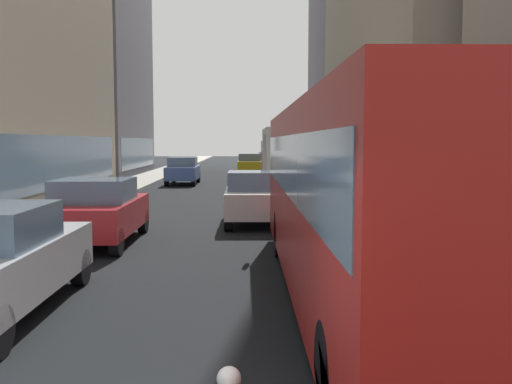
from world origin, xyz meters
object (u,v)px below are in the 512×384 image
car_white_van (256,197)px  pedestrian_with_handbag (467,204)px  car_red_coupe (96,211)px  box_truck (291,162)px  transit_bus (368,190)px  car_grey_wagon (268,161)px  car_blue_hatchback (183,171)px  car_yellow_taxi (250,164)px

car_white_van → pedestrian_with_handbag: pedestrian_with_handbag is taller
car_white_van → car_red_coupe: (-4.00, -3.40, 0.00)m
car_red_coupe → box_truck: box_truck is taller
car_white_van → box_truck: bearing=76.1°
transit_bus → car_grey_wagon: bearing=90.0°
transit_bus → car_red_coupe: bearing=137.2°
box_truck → transit_bus: bearing=-90.0°
car_grey_wagon → car_blue_hatchback: 16.29m
car_white_van → car_blue_hatchback: (-4.00, 16.24, -0.00)m
transit_bus → car_blue_hatchback: 25.47m
car_grey_wagon → pedestrian_with_handbag: size_ratio=2.76×
car_white_van → car_yellow_taxi: bearing=90.0°
car_yellow_taxi → pedestrian_with_handbag: size_ratio=2.45×
car_yellow_taxi → box_truck: bearing=-85.2°
car_white_van → car_yellow_taxi: same height
transit_bus → car_yellow_taxi: bearing=92.7°
transit_bus → box_truck: same height
transit_bus → car_yellow_taxi: 34.31m
car_blue_hatchback → car_red_coupe: 19.64m
car_red_coupe → pedestrian_with_handbag: (9.04, -0.46, 0.19)m
pedestrian_with_handbag → car_grey_wagon: bearing=95.5°
car_white_van → car_blue_hatchback: bearing=103.8°
car_grey_wagon → car_white_van: bearing=-92.9°
car_grey_wagon → box_truck: size_ratio=0.62×
car_grey_wagon → box_truck: box_truck is taller
car_yellow_taxi → car_grey_wagon: bearing=74.8°
car_blue_hatchback → car_red_coupe: (0.00, -19.64, 0.00)m
car_red_coupe → car_grey_wagon: bearing=80.9°
car_blue_hatchback → box_truck: size_ratio=0.54×
box_truck → pedestrian_with_handbag: box_truck is taller
car_white_van → car_grey_wagon: 31.58m
car_grey_wagon → pedestrian_with_handbag: bearing=-84.5°
car_grey_wagon → car_red_coupe: size_ratio=1.13×
transit_bus → car_white_van: 8.79m
car_blue_hatchback → box_truck: 11.30m
car_white_van → pedestrian_with_handbag: bearing=-37.5°
car_grey_wagon → transit_bus: bearing=-90.0°
car_white_van → car_yellow_taxi: size_ratio=0.94×
transit_bus → car_white_van: size_ratio=2.94×
transit_bus → car_white_van: bearing=100.6°
car_yellow_taxi → pedestrian_with_handbag: bearing=-80.3°
car_white_van → car_red_coupe: same height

